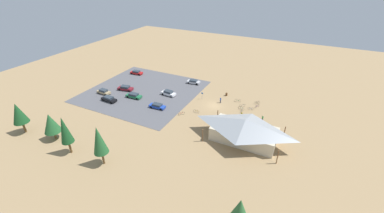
# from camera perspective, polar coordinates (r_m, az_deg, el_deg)

# --- Properties ---
(ground) EXTENTS (160.00, 160.00, 0.00)m
(ground) POSITION_cam_1_polar(r_m,az_deg,el_deg) (68.19, 5.12, 0.23)
(ground) COLOR #9E7F56
(ground) RESTS_ON ground
(parking_lot_asphalt) EXTENTS (32.38, 31.69, 0.05)m
(parking_lot_asphalt) POSITION_cam_1_polar(r_m,az_deg,el_deg) (77.44, -11.30, 3.55)
(parking_lot_asphalt) COLOR #56565B
(parking_lot_asphalt) RESTS_ON ground
(bike_pavilion) EXTENTS (16.22, 9.42, 5.38)m
(bike_pavilion) POSITION_cam_1_polar(r_m,az_deg,el_deg) (54.42, 12.20, -5.11)
(bike_pavilion) COLOR beige
(bike_pavilion) RESTS_ON ground
(trash_bin) EXTENTS (0.60, 0.60, 0.90)m
(trash_bin) POSITION_cam_1_polar(r_m,az_deg,el_deg) (73.76, 8.06, 2.84)
(trash_bin) COLOR brown
(trash_bin) RESTS_ON ground
(lot_sign) EXTENTS (0.56, 0.08, 2.20)m
(lot_sign) POSITION_cam_1_polar(r_m,az_deg,el_deg) (70.72, 2.40, 2.77)
(lot_sign) COLOR #99999E
(lot_sign) RESTS_ON ground
(pine_far_west) EXTENTS (3.30, 3.30, 7.61)m
(pine_far_west) POSITION_cam_1_polar(r_m,az_deg,el_deg) (66.97, -35.55, -1.29)
(pine_far_west) COLOR brown
(pine_far_west) RESTS_ON ground
(pine_far_east) EXTENTS (2.79, 2.79, 8.65)m
(pine_far_east) POSITION_cam_1_polar(r_m,az_deg,el_deg) (48.64, -20.98, -7.37)
(pine_far_east) COLOR brown
(pine_far_east) RESTS_ON ground
(pine_west) EXTENTS (2.47, 2.47, 8.62)m
(pine_west) POSITION_cam_1_polar(r_m,az_deg,el_deg) (54.36, -27.66, -4.91)
(pine_west) COLOR brown
(pine_west) RESTS_ON ground
(pine_center) EXTENTS (3.59, 3.59, 6.38)m
(pine_center) POSITION_cam_1_polar(r_m,az_deg,el_deg) (61.19, -30.17, -3.36)
(pine_center) COLOR brown
(pine_center) RESTS_ON ground
(bicycle_red_trailside) EXTENTS (1.22, 1.37, 0.84)m
(bicycle_red_trailside) POSITION_cam_1_polar(r_m,az_deg,el_deg) (63.57, -2.48, -1.63)
(bicycle_red_trailside) COLOR black
(bicycle_red_trailside) RESTS_ON ground
(bicycle_black_yard_front) EXTENTS (1.30, 1.18, 0.89)m
(bicycle_black_yard_front) POSITION_cam_1_polar(r_m,az_deg,el_deg) (70.95, 14.94, 0.87)
(bicycle_black_yard_front) COLOR black
(bicycle_black_yard_front) RESTS_ON ground
(bicycle_blue_back_row) EXTENTS (1.60, 0.58, 0.81)m
(bicycle_blue_back_row) POSITION_cam_1_polar(r_m,az_deg,el_deg) (67.62, 13.56, -0.49)
(bicycle_blue_back_row) COLOR black
(bicycle_blue_back_row) RESTS_ON ground
(bicycle_purple_lone_east) EXTENTS (0.81, 1.53, 0.81)m
(bicycle_purple_lone_east) POSITION_cam_1_polar(r_m,az_deg,el_deg) (69.34, 15.04, 0.10)
(bicycle_purple_lone_east) COLOR black
(bicycle_purple_lone_east) RESTS_ON ground
(bicycle_green_lone_west) EXTENTS (1.75, 0.59, 0.85)m
(bicycle_green_lone_west) POSITION_cam_1_polar(r_m,az_deg,el_deg) (70.83, 10.61, 1.35)
(bicycle_green_lone_west) COLOR black
(bicycle_green_lone_west) RESTS_ON ground
(bicycle_teal_edge_south) EXTENTS (1.75, 0.48, 0.82)m
(bicycle_teal_edge_south) POSITION_cam_1_polar(r_m,az_deg,el_deg) (67.15, 11.44, -0.43)
(bicycle_teal_edge_south) COLOR black
(bicycle_teal_edge_south) RESTS_ON ground
(bicycle_silver_by_bin) EXTENTS (1.37, 1.14, 0.87)m
(bicycle_silver_by_bin) POSITION_cam_1_polar(r_m,az_deg,el_deg) (68.60, 11.70, 0.24)
(bicycle_silver_by_bin) COLOR black
(bicycle_silver_by_bin) RESTS_ON ground
(bicycle_yellow_mid_cluster) EXTENTS (1.71, 0.48, 0.92)m
(bicycle_yellow_mid_cluster) POSITION_cam_1_polar(r_m,az_deg,el_deg) (64.44, 1.03, -1.14)
(bicycle_yellow_mid_cluster) COLOR black
(bicycle_yellow_mid_cluster) RESTS_ON ground
(bicycle_white_near_sign) EXTENTS (0.95, 1.45, 0.87)m
(bicycle_white_near_sign) POSITION_cam_1_polar(r_m,az_deg,el_deg) (65.60, 11.58, -1.22)
(bicycle_white_near_sign) COLOR black
(bicycle_white_near_sign) RESTS_ON ground
(car_green_inner_stall) EXTENTS (4.80, 2.03, 1.38)m
(car_green_inner_stall) POSITION_cam_1_polar(r_m,az_deg,el_deg) (73.71, -13.48, 2.51)
(car_green_inner_stall) COLOR #1E6B3D
(car_green_inner_stall) RESTS_ON parking_lot_asphalt
(car_blue_second_row) EXTENTS (4.57, 1.90, 1.29)m
(car_blue_second_row) POSITION_cam_1_polar(r_m,az_deg,el_deg) (67.03, -8.14, 0.15)
(car_blue_second_row) COLOR #1E42B2
(car_blue_second_row) RESTS_ON parking_lot_asphalt
(car_white_far_end) EXTENTS (4.65, 2.24, 1.47)m
(car_white_far_end) POSITION_cam_1_polar(r_m,az_deg,el_deg) (73.49, -5.54, 3.18)
(car_white_far_end) COLOR white
(car_white_far_end) RESTS_ON parking_lot_asphalt
(car_red_by_curb) EXTENTS (4.54, 2.15, 1.34)m
(car_red_by_curb) POSITION_cam_1_polar(r_m,az_deg,el_deg) (90.57, -12.88, 7.80)
(car_red_by_curb) COLOR red
(car_red_by_curb) RESTS_ON parking_lot_asphalt
(car_tan_back_corner) EXTENTS (4.39, 1.90, 1.41)m
(car_tan_back_corner) POSITION_cam_1_polar(r_m,az_deg,el_deg) (78.73, -19.98, 3.30)
(car_tan_back_corner) COLOR tan
(car_tan_back_corner) RESTS_ON parking_lot_asphalt
(car_black_near_entry) EXTENTS (4.83, 2.17, 1.42)m
(car_black_near_entry) POSITION_cam_1_polar(r_m,az_deg,el_deg) (73.75, -18.88, 1.70)
(car_black_near_entry) COLOR black
(car_black_near_entry) RESTS_ON parking_lot_asphalt
(car_maroon_aisle_side) EXTENTS (4.97, 2.67, 1.45)m
(car_maroon_aisle_side) POSITION_cam_1_polar(r_m,az_deg,el_deg) (79.02, -15.34, 4.19)
(car_maroon_aisle_side) COLOR maroon
(car_maroon_aisle_side) RESTS_ON parking_lot_asphalt
(car_silver_mid_lot) EXTENTS (4.41, 2.33, 1.26)m
(car_silver_mid_lot) POSITION_cam_1_polar(r_m,az_deg,el_deg) (80.85, 0.34, 5.84)
(car_silver_mid_lot) COLOR #BCBCC1
(car_silver_mid_lot) RESTS_ON parking_lot_asphalt
(visitor_by_pavilion) EXTENTS (0.36, 0.36, 1.77)m
(visitor_by_pavilion) POSITION_cam_1_polar(r_m,az_deg,el_deg) (69.37, 6.70, 1.56)
(visitor_by_pavilion) COLOR #2D3347
(visitor_by_pavilion) RESTS_ON ground
(visitor_crossing_yard) EXTENTS (0.36, 0.37, 1.73)m
(visitor_crossing_yard) POSITION_cam_1_polar(r_m,az_deg,el_deg) (63.35, 11.53, -1.85)
(visitor_crossing_yard) COLOR #2D3347
(visitor_crossing_yard) RESTS_ON ground
(visitor_near_lot) EXTENTS (0.36, 0.36, 1.67)m
(visitor_near_lot) POSITION_cam_1_polar(r_m,az_deg,el_deg) (63.14, 16.19, -2.66)
(visitor_near_lot) COLOR #2D3347
(visitor_near_lot) RESTS_ON ground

